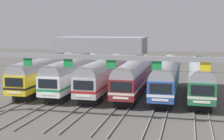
% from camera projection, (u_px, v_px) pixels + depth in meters
% --- Properties ---
extents(ground_plane, '(160.00, 160.00, 0.00)m').
position_uv_depth(ground_plane, '(119.00, 94.00, 44.78)').
color(ground_plane, '#4C4944').
extents(track_bed, '(22.56, 70.00, 0.15)m').
position_uv_depth(track_bed, '(138.00, 75.00, 61.17)').
color(track_bed, gray).
rests_on(track_bed, ground).
extents(commuter_train_yellow, '(2.88, 18.06, 5.05)m').
position_uv_depth(commuter_train_yellow, '(46.00, 72.00, 46.80)').
color(commuter_train_yellow, gold).
rests_on(commuter_train_yellow, ground).
extents(commuter_train_white, '(2.88, 18.06, 5.05)m').
position_uv_depth(commuter_train_white, '(75.00, 73.00, 45.85)').
color(commuter_train_white, white).
rests_on(commuter_train_white, ground).
extents(commuter_train_stainless, '(2.88, 18.06, 4.77)m').
position_uv_depth(commuter_train_stainless, '(104.00, 74.00, 44.89)').
color(commuter_train_stainless, '#B2B5BA').
rests_on(commuter_train_stainless, ground).
extents(commuter_train_maroon, '(2.88, 18.06, 5.05)m').
position_uv_depth(commuter_train_maroon, '(134.00, 75.00, 43.95)').
color(commuter_train_maroon, maroon).
rests_on(commuter_train_maroon, ground).
extents(commuter_train_blue, '(2.88, 18.06, 4.77)m').
position_uv_depth(commuter_train_blue, '(166.00, 76.00, 42.99)').
color(commuter_train_blue, '#284C9E').
rests_on(commuter_train_blue, ground).
extents(commuter_train_green, '(2.88, 18.06, 5.05)m').
position_uv_depth(commuter_train_green, '(200.00, 77.00, 42.04)').
color(commuter_train_green, '#236B42').
rests_on(commuter_train_green, ground).
extents(catenary_gantry, '(26.30, 0.44, 6.97)m').
position_uv_depth(catenary_gantry, '(89.00, 66.00, 31.04)').
color(catenary_gantry, gray).
rests_on(catenary_gantry, ground).
extents(maintenance_building, '(21.13, 10.00, 6.50)m').
position_uv_depth(maintenance_building, '(102.00, 50.00, 80.50)').
color(maintenance_building, gray).
rests_on(maintenance_building, ground).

